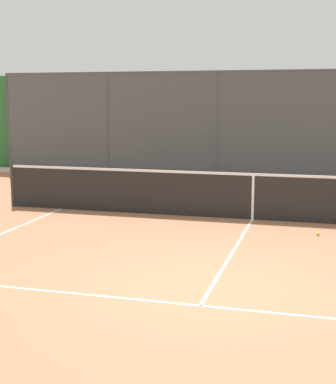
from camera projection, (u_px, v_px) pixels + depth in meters
The scene contains 5 objects.
ground_plane at pixel (211, 287), 7.49m from camera, with size 60.00×60.00×0.00m, color #B27551.
court_line_markings at pixel (194, 317), 6.48m from camera, with size 8.67×9.34×0.01m.
fence_backdrop at pixel (279, 127), 17.39m from camera, with size 20.86×1.37×3.30m.
tennis_net at pixel (253, 196), 11.62m from camera, with size 11.13×0.09×1.07m.
tennis_ball_mid_court at pixel (318, 234), 10.32m from camera, with size 0.07×0.07×0.07m, color #D6E042.
Camera 1 is at (-1.35, 7.08, 2.47)m, focal length 53.09 mm.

